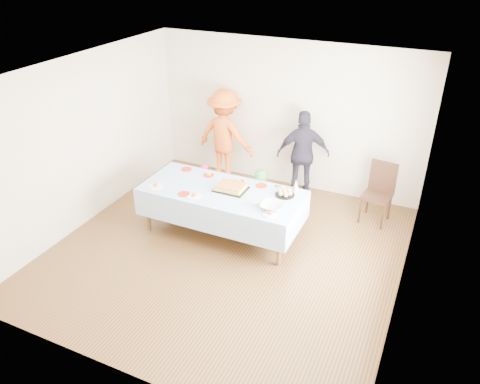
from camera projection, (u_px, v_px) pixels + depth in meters
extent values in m
plane|color=#4B2915|center=(227.00, 251.00, 7.12)|extent=(5.00, 5.00, 0.00)
cube|color=beige|center=(287.00, 116.00, 8.46)|extent=(5.00, 0.04, 2.70)
cube|color=beige|center=(110.00, 276.00, 4.48)|extent=(5.00, 0.04, 2.70)
cube|color=beige|center=(84.00, 142.00, 7.38)|extent=(0.04, 5.00, 2.70)
cube|color=beige|center=(414.00, 210.00, 5.55)|extent=(0.04, 5.00, 2.70)
cube|color=white|center=(224.00, 74.00, 5.82)|extent=(5.00, 5.00, 0.04)
cube|color=#472B16|center=(416.00, 191.00, 5.65)|extent=(0.03, 1.75, 1.35)
cylinder|color=brown|center=(148.00, 210.00, 7.45)|extent=(0.06, 0.06, 0.73)
cylinder|color=brown|center=(279.00, 244.00, 6.63)|extent=(0.06, 0.06, 0.73)
cylinder|color=brown|center=(175.00, 188.00, 8.12)|extent=(0.06, 0.06, 0.73)
cylinder|color=brown|center=(298.00, 216.00, 7.30)|extent=(0.06, 0.06, 0.73)
cube|color=brown|center=(222.00, 192.00, 7.19)|extent=(2.40, 1.00, 0.04)
cube|color=white|center=(222.00, 190.00, 7.18)|extent=(2.50, 1.10, 0.01)
cube|color=black|center=(231.00, 189.00, 7.19)|extent=(0.49, 0.38, 0.01)
cube|color=#EEC75A|center=(231.00, 187.00, 7.17)|extent=(0.42, 0.31, 0.06)
cube|color=#9F5E24|center=(231.00, 185.00, 7.15)|extent=(0.42, 0.31, 0.01)
cylinder|color=black|center=(285.00, 195.00, 7.03)|extent=(0.30, 0.30, 0.02)
sphere|color=tan|center=(290.00, 193.00, 6.98)|extent=(0.07, 0.07, 0.07)
sphere|color=tan|center=(289.00, 191.00, 7.05)|extent=(0.07, 0.07, 0.07)
sphere|color=tan|center=(284.00, 190.00, 7.08)|extent=(0.07, 0.07, 0.07)
sphere|color=tan|center=(280.00, 191.00, 7.04)|extent=(0.07, 0.07, 0.07)
sphere|color=tan|center=(281.00, 194.00, 6.97)|extent=(0.07, 0.07, 0.07)
sphere|color=tan|center=(286.00, 195.00, 6.94)|extent=(0.07, 0.07, 0.07)
sphere|color=tan|center=(285.00, 192.00, 7.01)|extent=(0.07, 0.07, 0.07)
imported|color=silver|center=(272.00, 206.00, 6.67)|extent=(0.32, 0.32, 0.08)
cone|color=white|center=(296.00, 185.00, 7.12)|extent=(0.11, 0.11, 0.18)
cylinder|color=red|center=(187.00, 169.00, 7.80)|extent=(0.18, 0.18, 0.01)
cylinder|color=red|center=(209.00, 175.00, 7.61)|extent=(0.17, 0.17, 0.01)
cylinder|color=red|center=(238.00, 182.00, 7.40)|extent=(0.19, 0.19, 0.01)
cylinder|color=red|center=(262.00, 186.00, 7.29)|extent=(0.17, 0.17, 0.01)
cylinder|color=red|center=(184.00, 194.00, 7.06)|extent=(0.18, 0.18, 0.01)
cylinder|color=white|center=(156.00, 186.00, 7.27)|extent=(0.23, 0.23, 0.01)
cylinder|color=white|center=(194.00, 196.00, 7.00)|extent=(0.21, 0.21, 0.01)
cylinder|color=white|center=(270.00, 214.00, 6.54)|extent=(0.20, 0.20, 0.01)
cylinder|color=black|center=(360.00, 211.00, 7.71)|extent=(0.04, 0.04, 0.45)
cylinder|color=black|center=(382.00, 217.00, 7.53)|extent=(0.04, 0.04, 0.45)
cylinder|color=black|center=(368.00, 201.00, 7.99)|extent=(0.04, 0.04, 0.45)
cylinder|color=black|center=(389.00, 207.00, 7.81)|extent=(0.04, 0.04, 0.45)
cube|color=black|center=(377.00, 196.00, 7.64)|extent=(0.50, 0.50, 0.05)
cube|color=black|center=(383.00, 176.00, 7.65)|extent=(0.44, 0.10, 0.52)
imported|color=#C61846|center=(205.00, 186.00, 8.09)|extent=(0.34, 0.26, 0.82)
imported|color=#2A7E32|center=(260.00, 195.00, 7.71)|extent=(0.45, 0.30, 0.90)
imported|color=tan|center=(276.00, 207.00, 7.48)|extent=(0.41, 0.34, 0.80)
imported|color=orange|center=(225.00, 135.00, 8.84)|extent=(1.21, 0.78, 1.78)
imported|color=#282533|center=(303.00, 154.00, 8.32)|extent=(1.01, 0.71, 1.60)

